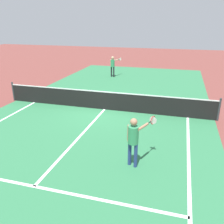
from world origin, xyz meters
TOP-DOWN VIEW (x-y plane):
  - ground_plane at (0.00, 0.00)m, footprint 60.00×60.00m
  - court_surface_inbounds at (0.00, 0.00)m, footprint 10.62×24.40m
  - line_sideline_right at (4.11, -5.95)m, footprint 0.10×11.89m
  - line_service_near at (0.00, -6.40)m, footprint 8.22×0.10m
  - line_center_service at (0.00, -3.20)m, footprint 0.10×6.40m
  - net at (0.00, 0.00)m, footprint 10.90×0.09m
  - player_near at (2.41, -4.62)m, footprint 0.80×1.06m
  - player_far at (-1.69, 7.55)m, footprint 0.71×1.13m

SIDE VIEW (x-z plane):
  - ground_plane at x=0.00m, z-range 0.00..0.00m
  - court_surface_inbounds at x=0.00m, z-range 0.00..0.00m
  - line_sideline_right at x=4.11m, z-range 0.00..0.01m
  - line_service_near at x=0.00m, z-range 0.00..0.01m
  - line_center_service at x=0.00m, z-range 0.00..0.01m
  - net at x=0.00m, z-range -0.04..1.03m
  - player_near at x=2.41m, z-range 0.19..1.79m
  - player_far at x=-1.69m, z-range 0.20..1.84m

